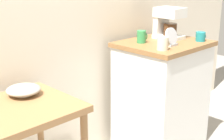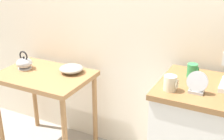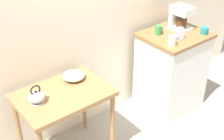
{
  "view_description": "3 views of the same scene",
  "coord_description": "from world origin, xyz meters",
  "px_view_note": "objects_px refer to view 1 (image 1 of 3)",
  "views": [
    {
      "loc": [
        -1.43,
        -1.58,
        1.49
      ],
      "look_at": [
        0.09,
        -0.04,
        0.82
      ],
      "focal_mm": 52.77,
      "sensor_mm": 36.0,
      "label": 1
    },
    {
      "loc": [
        0.9,
        -1.88,
        1.76
      ],
      "look_at": [
        -0.04,
        -0.02,
        0.91
      ],
      "focal_mm": 48.3,
      "sensor_mm": 36.0,
      "label": 2
    },
    {
      "loc": [
        -1.7,
        -1.97,
        2.29
      ],
      "look_at": [
        -0.19,
        -0.05,
        0.82
      ],
      "focal_mm": 49.38,
      "sensor_mm": 36.0,
      "label": 3
    }
  ],
  "objects_px": {
    "coffee_maker": "(167,22)",
    "mug_small_cream": "(163,43)",
    "table_clock": "(171,38)",
    "mug_dark_teal": "(201,37)",
    "bowl_stoneware": "(23,90)",
    "mug_tall_green": "(142,37)"
  },
  "relations": [
    {
      "from": "coffee_maker",
      "to": "mug_small_cream",
      "type": "xyz_separation_m",
      "value": [
        -0.36,
        -0.23,
        -0.09
      ]
    },
    {
      "from": "coffee_maker",
      "to": "mug_small_cream",
      "type": "distance_m",
      "value": 0.44
    },
    {
      "from": "coffee_maker",
      "to": "table_clock",
      "type": "bearing_deg",
      "value": -136.89
    },
    {
      "from": "mug_dark_teal",
      "to": "table_clock",
      "type": "distance_m",
      "value": 0.32
    },
    {
      "from": "bowl_stoneware",
      "to": "mug_dark_teal",
      "type": "xyz_separation_m",
      "value": [
        1.42,
        -0.34,
        0.18
      ]
    },
    {
      "from": "coffee_maker",
      "to": "mug_dark_teal",
      "type": "height_order",
      "value": "coffee_maker"
    },
    {
      "from": "mug_small_cream",
      "to": "mug_dark_teal",
      "type": "distance_m",
      "value": 0.47
    },
    {
      "from": "table_clock",
      "to": "bowl_stoneware",
      "type": "bearing_deg",
      "value": 166.21
    },
    {
      "from": "bowl_stoneware",
      "to": "mug_dark_teal",
      "type": "relative_size",
      "value": 2.49
    },
    {
      "from": "bowl_stoneware",
      "to": "mug_small_cream",
      "type": "bearing_deg",
      "value": -17.97
    },
    {
      "from": "mug_tall_green",
      "to": "table_clock",
      "type": "xyz_separation_m",
      "value": [
        0.08,
        -0.23,
        0.01
      ]
    },
    {
      "from": "bowl_stoneware",
      "to": "mug_tall_green",
      "type": "relative_size",
      "value": 2.11
    },
    {
      "from": "coffee_maker",
      "to": "mug_dark_teal",
      "type": "distance_m",
      "value": 0.3
    },
    {
      "from": "mug_dark_teal",
      "to": "table_clock",
      "type": "bearing_deg",
      "value": 167.67
    },
    {
      "from": "mug_small_cream",
      "to": "mug_dark_teal",
      "type": "bearing_deg",
      "value": -3.71
    },
    {
      "from": "mug_dark_teal",
      "to": "table_clock",
      "type": "relative_size",
      "value": 0.59
    },
    {
      "from": "table_clock",
      "to": "mug_small_cream",
      "type": "bearing_deg",
      "value": -166.34
    },
    {
      "from": "coffee_maker",
      "to": "mug_tall_green",
      "type": "xyz_separation_m",
      "value": [
        -0.29,
        0.03,
        -0.09
      ]
    },
    {
      "from": "mug_tall_green",
      "to": "mug_dark_teal",
      "type": "height_order",
      "value": "mug_tall_green"
    },
    {
      "from": "bowl_stoneware",
      "to": "mug_dark_teal",
      "type": "height_order",
      "value": "mug_dark_teal"
    },
    {
      "from": "bowl_stoneware",
      "to": "mug_small_cream",
      "type": "xyz_separation_m",
      "value": [
        0.96,
        -0.31,
        0.19
      ]
    },
    {
      "from": "mug_tall_green",
      "to": "bowl_stoneware",
      "type": "bearing_deg",
      "value": 177.49
    }
  ]
}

